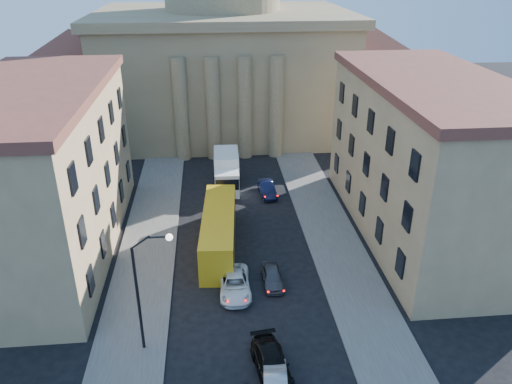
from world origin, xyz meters
The scene contains 12 objects.
sidewalk_left centered at (-8.50, 18.00, 0.07)m, with size 5.00×60.00×0.15m, color #57544F.
sidewalk_right centered at (8.50, 18.00, 0.07)m, with size 5.00×60.00×0.15m, color #57544F.
church centered at (0.00, 55.47, 11.88)m, with size 68.02×28.76×36.60m.
building_left centered at (-17.00, 22.00, 7.42)m, with size 11.60×26.60×14.70m.
building_right centered at (17.00, 22.00, 7.42)m, with size 11.60×26.60×14.70m.
street_lamp centered at (-6.97, 8.00, 5.29)m, with size 2.62×0.44×8.83m.
car_left_mid centered at (-1.03, 13.73, 0.72)m, with size 2.39×5.18×1.44m, color white.
car_right_mid centered at (0.80, 5.05, 0.72)m, with size 2.03×4.98×1.45m, color black.
car_right_far centered at (2.02, 14.50, 0.66)m, with size 1.55×3.85×1.31m, color #444448.
car_right_distant centered at (3.50, 30.94, 0.73)m, with size 1.55×4.44×1.46m, color black.
city_bus centered at (-2.05, 20.48, 1.85)m, with size 3.64×12.40×3.45m.
box_truck centered at (-0.80, 33.71, 1.79)m, with size 2.86×6.95×3.79m.
Camera 1 is at (-2.45, -18.44, 24.09)m, focal length 35.00 mm.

